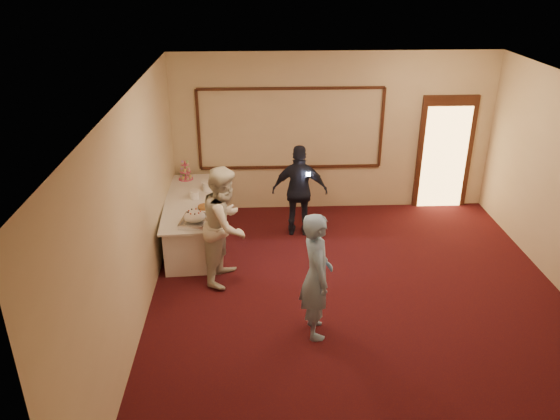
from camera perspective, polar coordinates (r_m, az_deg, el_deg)
The scene contains 14 objects.
floor at distance 7.86m, azimuth 8.62°, elevation -10.20°, with size 7.00×7.00×0.00m, color #320B15.
room_walls at distance 6.91m, azimuth 9.68°, elevation 3.69°, with size 6.04×7.04×3.02m.
wall_molding at distance 10.20m, azimuth 1.13°, elevation 8.47°, with size 3.45×0.04×1.55m.
doorway at distance 10.93m, azimuth 16.81°, elevation 5.67°, with size 1.05×0.07×2.20m.
buffet_table at distance 9.45m, azimuth -8.90°, elevation -1.12°, with size 1.09×2.51×0.77m.
pavlova_tray at distance 8.44m, azimuth -8.90°, elevation -0.86°, with size 0.47×0.61×0.20m.
cupcake_stand at distance 10.16m, azimuth -9.85°, elevation 3.92°, with size 0.27×0.27×0.39m.
plate_stack_a at distance 9.33m, azimuth -8.92°, elevation 1.59°, with size 0.17×0.17×0.14m.
plate_stack_b at distance 9.62m, azimuth -7.57°, elevation 2.48°, with size 0.20×0.20×0.16m.
tart at distance 8.94m, azimuth -7.88°, elevation 0.28°, with size 0.25×0.25×0.05m.
man at distance 6.90m, azimuth 3.82°, elevation -6.86°, with size 0.62×0.41×1.71m, color #7CA7D2.
woman at distance 8.08m, azimuth -5.72°, elevation -1.55°, with size 0.88×0.68×1.81m, color beige.
guest at distance 9.43m, azimuth 2.08°, elevation 2.00°, with size 0.96×0.40×1.64m, color black.
camera_flash at distance 9.10m, azimuth 2.98°, elevation 3.75°, with size 0.07×0.04×0.05m, color white.
Camera 1 is at (-1.45, -6.29, 4.48)m, focal length 35.00 mm.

